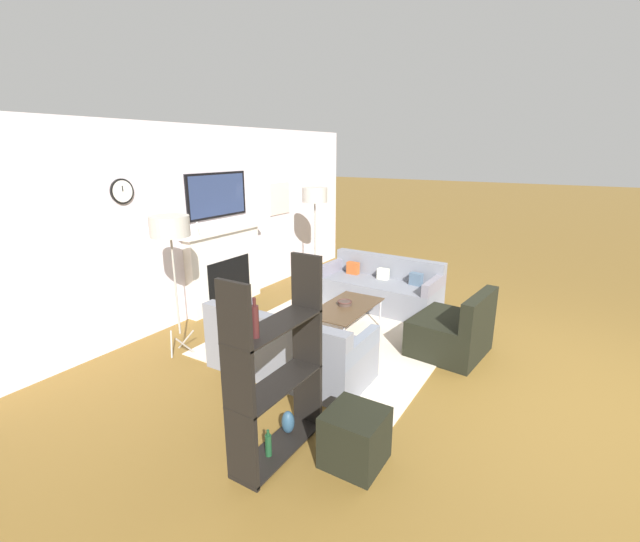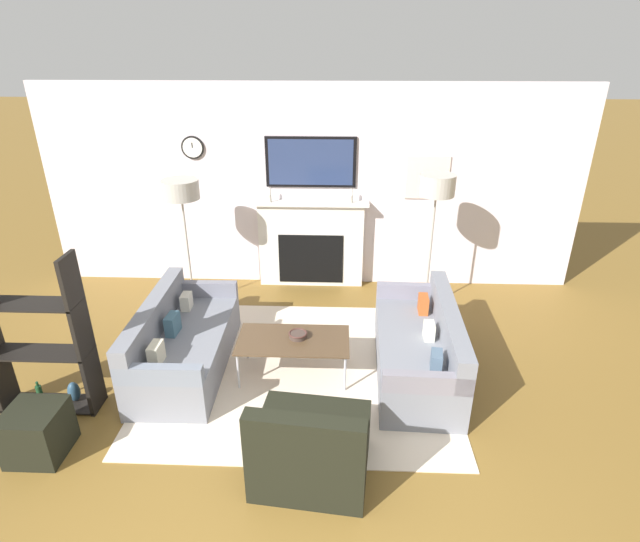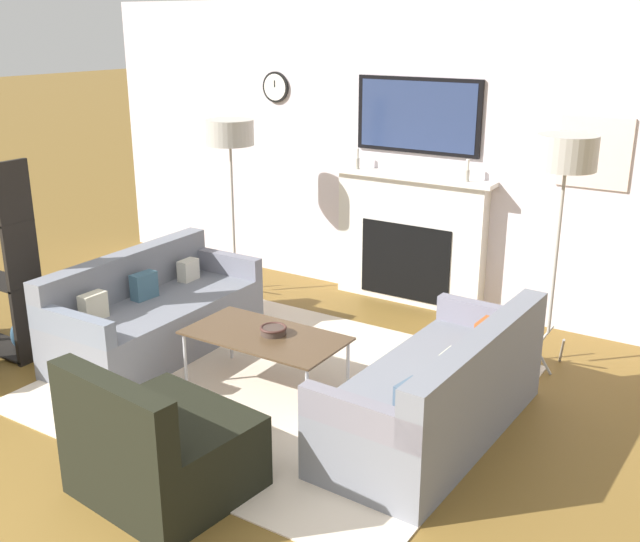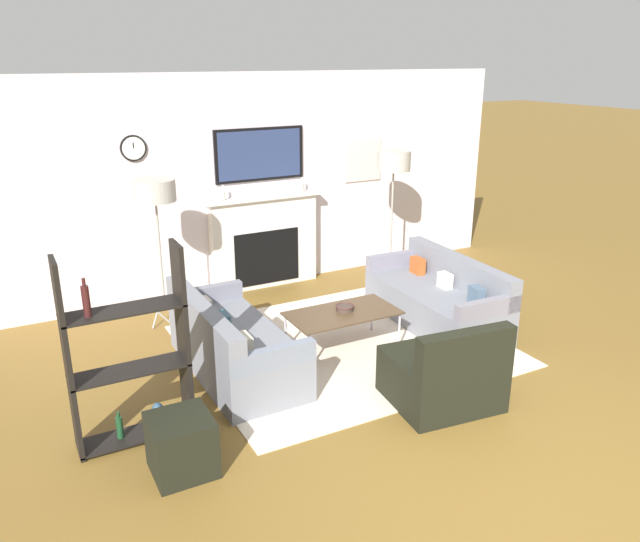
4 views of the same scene
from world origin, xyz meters
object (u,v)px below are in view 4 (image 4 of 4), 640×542
object	(u,v)px
couch_right	(438,301)
decorative_bowl	(345,307)
shelf_unit	(129,359)
couch_left	(232,346)
ottoman	(182,445)
floor_lamp_left	(155,193)
armchair	(444,375)
coffee_table	(343,315)
floor_lamp_right	(394,163)

from	to	relation	value
couch_right	decorative_bowl	size ratio (longest dim) A/B	9.60
couch_right	shelf_unit	distance (m)	3.59
couch_left	ottoman	bearing A→B (deg)	-124.29
floor_lamp_left	ottoman	bearing A→B (deg)	-102.32
armchair	floor_lamp_left	xyz separation A→B (m)	(-1.70, 2.77, 1.25)
armchair	ottoman	world-z (taller)	armchair
decorative_bowl	floor_lamp_left	distance (m)	2.32
coffee_table	floor_lamp_right	bearing A→B (deg)	42.87
decorative_bowl	floor_lamp_left	bearing A→B (deg)	136.42
floor_lamp_right	couch_right	bearing A→B (deg)	-101.49
couch_right	floor_lamp_right	size ratio (longest dim) A/B	1.04
decorative_bowl	couch_left	bearing A→B (deg)	178.11
decorative_bowl	floor_lamp_right	bearing A→B (deg)	42.92
coffee_table	ottoman	bearing A→B (deg)	-149.88
couch_left	floor_lamp_left	bearing A→B (deg)	101.43
couch_right	decorative_bowl	bearing A→B (deg)	-178.17
couch_left	floor_lamp_right	bearing A→B (deg)	26.73
couch_right	shelf_unit	bearing A→B (deg)	-169.27
decorative_bowl	shelf_unit	size ratio (longest dim) A/B	0.12
floor_lamp_right	shelf_unit	distance (m)	4.40
floor_lamp_right	shelf_unit	xyz separation A→B (m)	(-3.79, -2.04, -0.91)
floor_lamp_left	shelf_unit	world-z (taller)	floor_lamp_left
couch_right	decorative_bowl	xyz separation A→B (m)	(-1.24, -0.04, 0.17)
couch_left	floor_lamp_right	xyz separation A→B (m)	(2.73, 1.38, 1.33)
armchair	coffee_table	distance (m)	1.34
shelf_unit	floor_lamp_left	bearing A→B (deg)	69.21
couch_right	coffee_table	world-z (taller)	couch_right
coffee_table	floor_lamp_left	world-z (taller)	floor_lamp_left
coffee_table	shelf_unit	size ratio (longest dim) A/B	0.72
couch_left	coffee_table	size ratio (longest dim) A/B	1.57
floor_lamp_left	couch_left	bearing A→B (deg)	-78.57
couch_left	floor_lamp_left	size ratio (longest dim) A/B	1.06
coffee_table	floor_lamp_right	world-z (taller)	floor_lamp_right
coffee_table	couch_right	bearing A→B (deg)	3.50
shelf_unit	ottoman	bearing A→B (deg)	-70.97
couch_right	floor_lamp_left	bearing A→B (deg)	153.25
couch_left	floor_lamp_left	xyz separation A→B (m)	(-0.28, 1.38, 1.25)
decorative_bowl	floor_lamp_right	distance (m)	2.38
armchair	coffee_table	size ratio (longest dim) A/B	0.85
decorative_bowl	shelf_unit	xyz separation A→B (m)	(-2.26, -0.62, 0.24)
shelf_unit	ottoman	distance (m)	0.78
couch_left	decorative_bowl	bearing A→B (deg)	-1.89
armchair	floor_lamp_left	size ratio (longest dim) A/B	0.57
floor_lamp_left	floor_lamp_right	distance (m)	3.01
floor_lamp_right	shelf_unit	size ratio (longest dim) A/B	1.13
couch_right	armchair	xyz separation A→B (m)	(-1.04, -1.39, -0.01)
couch_left	shelf_unit	size ratio (longest dim) A/B	1.13
floor_lamp_right	armchair	bearing A→B (deg)	-115.43
couch_right	coffee_table	distance (m)	1.30
couch_right	floor_lamp_left	world-z (taller)	floor_lamp_left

